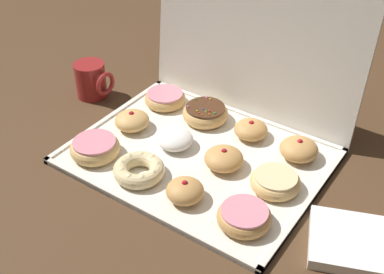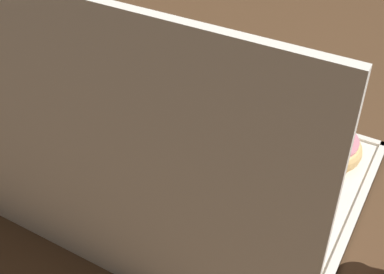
% 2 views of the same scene
% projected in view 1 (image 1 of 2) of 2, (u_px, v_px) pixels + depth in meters
% --- Properties ---
extents(ground_plane, '(3.00, 3.00, 0.00)m').
position_uv_depth(ground_plane, '(198.00, 159.00, 1.19)').
color(ground_plane, '#4C331E').
extents(donut_box, '(0.58, 0.44, 0.01)m').
position_uv_depth(donut_box, '(198.00, 157.00, 1.19)').
color(donut_box, silver).
rests_on(donut_box, ground).
extents(box_lid_open, '(0.58, 0.05, 0.41)m').
position_uv_depth(box_lid_open, '(254.00, 42.00, 1.23)').
color(box_lid_open, silver).
rests_on(box_lid_open, ground).
extents(pink_frosted_donut_0, '(0.12, 0.12, 0.04)m').
position_uv_depth(pink_frosted_donut_0, '(95.00, 148.00, 1.17)').
color(pink_frosted_donut_0, '#E5B770').
rests_on(pink_frosted_donut_0, donut_box).
extents(cruller_donut_1, '(0.12, 0.12, 0.04)m').
position_uv_depth(cruller_donut_1, '(139.00, 170.00, 1.11)').
color(cruller_donut_1, beige).
rests_on(cruller_donut_1, donut_box).
extents(jelly_filled_donut_2, '(0.08, 0.08, 0.05)m').
position_uv_depth(jelly_filled_donut_2, '(185.00, 191.00, 1.05)').
color(jelly_filled_donut_2, tan).
rests_on(jelly_filled_donut_2, donut_box).
extents(pink_frosted_donut_3, '(0.11, 0.11, 0.04)m').
position_uv_depth(pink_frosted_donut_3, '(244.00, 216.00, 1.00)').
color(pink_frosted_donut_3, tan).
rests_on(pink_frosted_donut_3, donut_box).
extents(jelly_filled_donut_4, '(0.09, 0.09, 0.05)m').
position_uv_depth(jelly_filled_donut_4, '(131.00, 121.00, 1.26)').
color(jelly_filled_donut_4, tan).
rests_on(jelly_filled_donut_4, donut_box).
extents(powdered_filled_donut_5, '(0.09, 0.09, 0.04)m').
position_uv_depth(powdered_filled_donut_5, '(176.00, 138.00, 1.21)').
color(powdered_filled_donut_5, white).
rests_on(powdered_filled_donut_5, donut_box).
extents(jelly_filled_donut_6, '(0.09, 0.09, 0.05)m').
position_uv_depth(jelly_filled_donut_6, '(224.00, 158.00, 1.14)').
color(jelly_filled_donut_6, tan).
rests_on(jelly_filled_donut_6, donut_box).
extents(glazed_ring_donut_7, '(0.11, 0.11, 0.04)m').
position_uv_depth(glazed_ring_donut_7, '(275.00, 181.00, 1.08)').
color(glazed_ring_donut_7, '#E5B770').
rests_on(glazed_ring_donut_7, donut_box).
extents(pink_frosted_donut_8, '(0.11, 0.11, 0.03)m').
position_uv_depth(pink_frosted_donut_8, '(165.00, 98.00, 1.36)').
color(pink_frosted_donut_8, tan).
rests_on(pink_frosted_donut_8, donut_box).
extents(sprinkle_donut_9, '(0.12, 0.12, 0.04)m').
position_uv_depth(sprinkle_donut_9, '(205.00, 113.00, 1.29)').
color(sprinkle_donut_9, tan).
rests_on(sprinkle_donut_9, donut_box).
extents(jelly_filled_donut_10, '(0.08, 0.08, 0.05)m').
position_uv_depth(jelly_filled_donut_10, '(251.00, 129.00, 1.23)').
color(jelly_filled_donut_10, tan).
rests_on(jelly_filled_donut_10, donut_box).
extents(jelly_filled_donut_11, '(0.09, 0.09, 0.05)m').
position_uv_depth(jelly_filled_donut_11, '(299.00, 149.00, 1.17)').
color(jelly_filled_donut_11, tan).
rests_on(jelly_filled_donut_11, donut_box).
extents(coffee_mug, '(0.11, 0.09, 0.10)m').
position_uv_depth(coffee_mug, '(92.00, 80.00, 1.39)').
color(coffee_mug, maroon).
rests_on(coffee_mug, ground).
extents(napkin_stack, '(0.19, 0.19, 0.02)m').
position_uv_depth(napkin_stack, '(348.00, 242.00, 0.96)').
color(napkin_stack, white).
rests_on(napkin_stack, ground).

